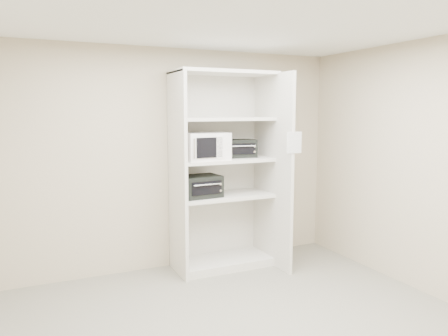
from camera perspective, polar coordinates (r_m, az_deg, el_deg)
name	(u,v)px	position (r m, az deg, el deg)	size (l,w,h in m)	color
ceiling	(242,13)	(3.60, 2.42, 19.55)	(4.50, 4.00, 0.01)	white
wall_back	(168,160)	(5.41, -7.38, 1.08)	(4.50, 0.02, 2.70)	#B9A58F
wall_right	(436,169)	(5.00, 25.91, -0.13)	(0.02, 4.00, 2.70)	#B9A58F
shelving_unit	(227,177)	(5.41, 0.36, -1.21)	(1.24, 0.92, 2.42)	silver
microwave	(204,146)	(5.18, -2.68, 2.86)	(0.54, 0.41, 0.32)	white
toaster_oven_upper	(239,148)	(5.48, 1.99, 2.59)	(0.39, 0.29, 0.22)	black
toaster_oven_lower	(200,186)	(5.25, -3.15, -2.39)	(0.47, 0.35, 0.26)	black
paper_sign	(294,143)	(5.08, 9.15, 3.30)	(0.19, 0.01, 0.24)	white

